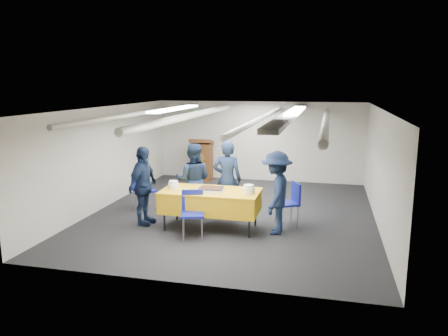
{
  "coord_description": "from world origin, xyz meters",
  "views": [
    {
      "loc": [
        1.96,
        -9.03,
        2.82
      ],
      "look_at": [
        -0.16,
        -0.2,
        1.05
      ],
      "focal_mm": 35.0,
      "sensor_mm": 36.0,
      "label": 1
    }
  ],
  "objects_px": {
    "serving_table": "(211,201)",
    "sheet_cake": "(211,189)",
    "podium": "(202,160)",
    "chair_near": "(193,209)",
    "sailor_a": "(227,180)",
    "chair_left": "(143,186)",
    "sailor_c": "(143,186)",
    "sailor_d": "(276,193)",
    "chair_right": "(291,199)",
    "sailor_b": "(193,180)"
  },
  "relations": [
    {
      "from": "podium",
      "to": "sailor_c",
      "type": "xyz_separation_m",
      "value": [
        -0.0,
        -4.19,
        0.18
      ]
    },
    {
      "from": "chair_left",
      "to": "sailor_b",
      "type": "height_order",
      "value": "sailor_b"
    },
    {
      "from": "chair_right",
      "to": "sailor_b",
      "type": "bearing_deg",
      "value": 176.42
    },
    {
      "from": "podium",
      "to": "sailor_d",
      "type": "height_order",
      "value": "sailor_d"
    },
    {
      "from": "chair_near",
      "to": "serving_table",
      "type": "bearing_deg",
      "value": 67.55
    },
    {
      "from": "sailor_a",
      "to": "chair_right",
      "type": "bearing_deg",
      "value": 169.34
    },
    {
      "from": "serving_table",
      "to": "podium",
      "type": "distance_m",
      "value": 4.35
    },
    {
      "from": "serving_table",
      "to": "sheet_cake",
      "type": "height_order",
      "value": "sheet_cake"
    },
    {
      "from": "chair_left",
      "to": "podium",
      "type": "bearing_deg",
      "value": 81.95
    },
    {
      "from": "sailor_c",
      "to": "chair_left",
      "type": "bearing_deg",
      "value": 31.33
    },
    {
      "from": "chair_near",
      "to": "chair_left",
      "type": "bearing_deg",
      "value": 138.4
    },
    {
      "from": "sheet_cake",
      "to": "podium",
      "type": "bearing_deg",
      "value": 108.59
    },
    {
      "from": "chair_left",
      "to": "sailor_c",
      "type": "height_order",
      "value": "sailor_c"
    },
    {
      "from": "chair_left",
      "to": "sailor_c",
      "type": "relative_size",
      "value": 0.55
    },
    {
      "from": "sailor_a",
      "to": "sailor_c",
      "type": "xyz_separation_m",
      "value": [
        -1.54,
        -0.81,
        -0.03
      ]
    },
    {
      "from": "chair_right",
      "to": "sailor_a",
      "type": "height_order",
      "value": "sailor_a"
    },
    {
      "from": "serving_table",
      "to": "sheet_cake",
      "type": "xyz_separation_m",
      "value": [
        0.03,
        -0.07,
        0.25
      ]
    },
    {
      "from": "chair_left",
      "to": "chair_right",
      "type": "bearing_deg",
      "value": -5.85
    },
    {
      "from": "sheet_cake",
      "to": "chair_right",
      "type": "bearing_deg",
      "value": 24.16
    },
    {
      "from": "sheet_cake",
      "to": "sailor_c",
      "type": "xyz_separation_m",
      "value": [
        -1.41,
        0.01,
        -0.01
      ]
    },
    {
      "from": "sailor_a",
      "to": "chair_left",
      "type": "bearing_deg",
      "value": -9.23
    },
    {
      "from": "sheet_cake",
      "to": "sailor_a",
      "type": "distance_m",
      "value": 0.83
    },
    {
      "from": "serving_table",
      "to": "sailor_d",
      "type": "xyz_separation_m",
      "value": [
        1.27,
        0.04,
        0.23
      ]
    },
    {
      "from": "chair_left",
      "to": "sheet_cake",
      "type": "bearing_deg",
      "value": -28.36
    },
    {
      "from": "serving_table",
      "to": "sailor_c",
      "type": "height_order",
      "value": "sailor_c"
    },
    {
      "from": "chair_right",
      "to": "sailor_d",
      "type": "distance_m",
      "value": 0.66
    },
    {
      "from": "serving_table",
      "to": "sailor_b",
      "type": "xyz_separation_m",
      "value": [
        -0.58,
        0.72,
        0.23
      ]
    },
    {
      "from": "podium",
      "to": "chair_left",
      "type": "bearing_deg",
      "value": -98.05
    },
    {
      "from": "sheet_cake",
      "to": "podium",
      "type": "distance_m",
      "value": 4.43
    },
    {
      "from": "serving_table",
      "to": "sailor_c",
      "type": "relative_size",
      "value": 1.2
    },
    {
      "from": "sailor_a",
      "to": "sailor_d",
      "type": "height_order",
      "value": "sailor_a"
    },
    {
      "from": "chair_near",
      "to": "sailor_a",
      "type": "bearing_deg",
      "value": 73.72
    },
    {
      "from": "podium",
      "to": "sailor_a",
      "type": "distance_m",
      "value": 3.71
    },
    {
      "from": "podium",
      "to": "chair_near",
      "type": "height_order",
      "value": "podium"
    },
    {
      "from": "sheet_cake",
      "to": "chair_near",
      "type": "distance_m",
      "value": 0.57
    },
    {
      "from": "sailor_a",
      "to": "sailor_b",
      "type": "bearing_deg",
      "value": -1.74
    },
    {
      "from": "chair_right",
      "to": "chair_near",
      "type": "bearing_deg",
      "value": -147.4
    },
    {
      "from": "chair_left",
      "to": "sailor_c",
      "type": "distance_m",
      "value": 1.12
    },
    {
      "from": "podium",
      "to": "chair_near",
      "type": "xyz_separation_m",
      "value": [
        1.17,
        -4.63,
        -0.08
      ]
    },
    {
      "from": "serving_table",
      "to": "sailor_c",
      "type": "bearing_deg",
      "value": -177.37
    },
    {
      "from": "serving_table",
      "to": "chair_left",
      "type": "relative_size",
      "value": 2.19
    },
    {
      "from": "sheet_cake",
      "to": "chair_left",
      "type": "height_order",
      "value": "chair_left"
    },
    {
      "from": "podium",
      "to": "chair_near",
      "type": "relative_size",
      "value": 1.44
    },
    {
      "from": "chair_left",
      "to": "sailor_b",
      "type": "distance_m",
      "value": 1.3
    },
    {
      "from": "serving_table",
      "to": "sailor_a",
      "type": "distance_m",
      "value": 0.81
    },
    {
      "from": "sailor_a",
      "to": "sailor_c",
      "type": "height_order",
      "value": "sailor_a"
    },
    {
      "from": "sheet_cake",
      "to": "sailor_a",
      "type": "relative_size",
      "value": 0.28
    },
    {
      "from": "serving_table",
      "to": "chair_near",
      "type": "height_order",
      "value": "chair_near"
    },
    {
      "from": "chair_near",
      "to": "chair_left",
      "type": "xyz_separation_m",
      "value": [
        -1.62,
        1.44,
        0.0
      ]
    },
    {
      "from": "podium",
      "to": "sailor_b",
      "type": "distance_m",
      "value": 3.5
    }
  ]
}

